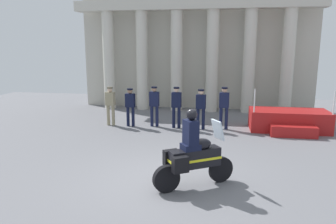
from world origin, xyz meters
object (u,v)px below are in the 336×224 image
Objects in this scene: reviewing_stand at (289,121)px; officer_in_row_4 at (201,106)px; officer_in_row_3 at (176,104)px; officer_in_row_5 at (224,105)px; motorcycle_with_rider at (192,155)px; officer_in_row_1 at (130,104)px; officer_in_row_0 at (110,103)px; officer_in_row_2 at (154,103)px.

reviewing_stand is 3.55m from officer_in_row_4.
reviewing_stand is at bearing -170.47° from officer_in_row_3.
officer_in_row_3 is at bearing 9.31° from officer_in_row_5.
officer_in_row_5 is at bearing -176.30° from reviewing_stand.
officer_in_row_3 is 0.89× the size of motorcycle_with_rider.
motorcycle_with_rider reaches higher than officer_in_row_1.
officer_in_row_3 reaches higher than officer_in_row_1.
officer_in_row_0 is at bearing 92.97° from motorcycle_with_rider.
reviewing_stand is 7.33m from officer_in_row_0.
motorcycle_with_rider reaches higher than officer_in_row_0.
officer_in_row_3 is at bearing 3.72° from officer_in_row_4.
officer_in_row_4 is at bearing 59.13° from motorcycle_with_rider.
officer_in_row_2 is 2.87m from officer_in_row_5.
officer_in_row_4 is (-3.48, -0.32, 0.57)m from reviewing_stand.
officer_in_row_4 is (1.94, -0.15, -0.03)m from officer_in_row_2.
reviewing_stand is at bearing 27.96° from motorcycle_with_rider.
officer_in_row_0 is 0.97× the size of officer_in_row_3.
officer_in_row_4 is at bearing -174.52° from officer_in_row_0.
officer_in_row_2 is 0.98× the size of officer_in_row_5.
officer_in_row_0 is 1.02× the size of officer_in_row_1.
reviewing_stand is 1.87× the size of officer_in_row_1.
officer_in_row_4 is 0.94m from officer_in_row_5.
officer_in_row_5 is (-2.56, -0.17, 0.62)m from reviewing_stand.
officer_in_row_1 is at bearing -176.14° from officer_in_row_0.
motorcycle_with_rider reaches higher than officer_in_row_2.
officer_in_row_4 is 0.86× the size of motorcycle_with_rider.
officer_in_row_0 is at bearing 5.48° from officer_in_row_4.
officer_in_row_4 reaches higher than officer_in_row_1.
officer_in_row_5 is (4.74, 0.12, 0.04)m from officer_in_row_0.
officer_in_row_0 is 1.01× the size of officer_in_row_4.
motorcycle_with_rider is at bearing 116.20° from officer_in_row_2.
officer_in_row_3 is at bearing 69.19° from motorcycle_with_rider.
officer_in_row_3 is 1.92m from officer_in_row_5.
reviewing_stand reaches higher than officer_in_row_3.
officer_in_row_4 is at bearing -176.28° from officer_in_row_3.
officer_in_row_3 is 1.04× the size of officer_in_row_4.
reviewing_stand is 5.46m from officer_in_row_2.
officer_in_row_1 is at bearing -177.19° from reviewing_stand.
officer_in_row_2 is 0.99× the size of officer_in_row_3.
officer_in_row_5 is at bearing -164.70° from officer_in_row_4.
officer_in_row_2 is at bearing 6.01° from officer_in_row_5.
officer_in_row_2 is at bearing -0.69° from officer_in_row_3.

